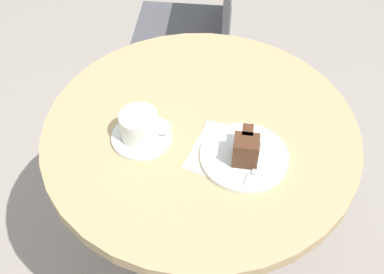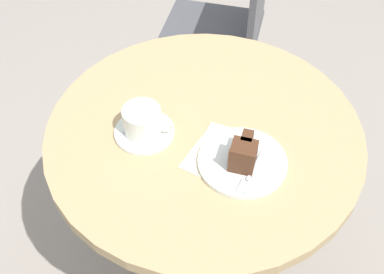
{
  "view_description": "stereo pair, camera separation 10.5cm",
  "coord_description": "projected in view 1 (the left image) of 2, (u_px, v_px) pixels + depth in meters",
  "views": [
    {
      "loc": [
        0.05,
        -0.84,
        1.61
      ],
      "look_at": [
        -0.02,
        -0.07,
        0.76
      ],
      "focal_mm": 45.0,
      "sensor_mm": 36.0,
      "label": 1
    },
    {
      "loc": [
        0.15,
        -0.82,
        1.61
      ],
      "look_at": [
        -0.02,
        -0.07,
        0.76
      ],
      "focal_mm": 45.0,
      "sensor_mm": 36.0,
      "label": 2
    }
  ],
  "objects": [
    {
      "name": "fork",
      "position": [
        254.0,
        169.0,
        1.12
      ],
      "size": [
        0.05,
        0.14,
        0.0
      ],
      "rotation": [
        0.0,
        0.0,
        4.46
      ],
      "color": "silver",
      "rests_on": "cake_plate"
    },
    {
      "name": "cafe_table",
      "position": [
        200.0,
        157.0,
        1.31
      ],
      "size": [
        0.81,
        0.81,
        0.72
      ],
      "color": "tan",
      "rests_on": "ground"
    },
    {
      "name": "teaspoon",
      "position": [
        132.0,
        124.0,
        1.22
      ],
      "size": [
        0.05,
        0.1,
        0.0
      ],
      "rotation": [
        0.0,
        0.0,
        1.25
      ],
      "color": "silver",
      "rests_on": "saucer"
    },
    {
      "name": "saucer",
      "position": [
        142.0,
        137.0,
        1.2
      ],
      "size": [
        0.15,
        0.15,
        0.01
      ],
      "color": "silver",
      "rests_on": "cafe_table"
    },
    {
      "name": "napkin",
      "position": [
        228.0,
        151.0,
        1.17
      ],
      "size": [
        0.21,
        0.21,
        0.0
      ],
      "rotation": [
        0.0,
        0.0,
        1.26
      ],
      "color": "beige",
      "rests_on": "cafe_table"
    },
    {
      "name": "ground_plane",
      "position": [
        198.0,
        262.0,
        1.76
      ],
      "size": [
        4.4,
        4.4,
        0.01
      ],
      "primitive_type": "cube",
      "color": "gray",
      "rests_on": "ground"
    },
    {
      "name": "coffee_cup",
      "position": [
        140.0,
        125.0,
        1.17
      ],
      "size": [
        0.13,
        0.09,
        0.07
      ],
      "color": "silver",
      "rests_on": "saucer"
    },
    {
      "name": "cake_plate",
      "position": [
        244.0,
        156.0,
        1.16
      ],
      "size": [
        0.21,
        0.21,
        0.01
      ],
      "color": "silver",
      "rests_on": "cafe_table"
    },
    {
      "name": "cafe_chair",
      "position": [
        203.0,
        18.0,
        1.87
      ],
      "size": [
        0.39,
        0.39,
        0.89
      ],
      "rotation": [
        0.0,
        0.0,
        4.7
      ],
      "color": "#4C4C51",
      "rests_on": "ground"
    },
    {
      "name": "cake_slice",
      "position": [
        246.0,
        149.0,
        1.12
      ],
      "size": [
        0.06,
        0.09,
        0.07
      ],
      "rotation": [
        0.0,
        0.0,
        1.51
      ],
      "color": "#381E14",
      "rests_on": "cake_plate"
    }
  ]
}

